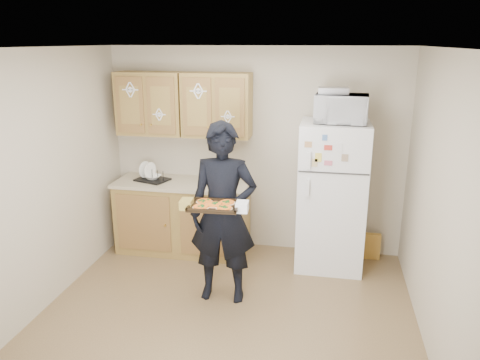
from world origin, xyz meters
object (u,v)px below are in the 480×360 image
baking_tray (214,206)px  microwave (341,109)px  refrigerator (332,196)px  dish_rack (152,175)px  person (223,214)px

baking_tray → microwave: microwave is taller
refrigerator → dish_rack: bearing=179.0°
person → baking_tray: (-0.02, -0.30, 0.18)m
microwave → dish_rack: microwave is taller
baking_tray → microwave: (1.11, 1.21, 0.76)m
refrigerator → person: (-1.05, -0.96, 0.06)m
microwave → dish_rack: 2.39m
refrigerator → microwave: bearing=-48.2°
dish_rack → refrigerator: bearing=-1.0°
baking_tray → dish_rack: bearing=127.6°
person → microwave: microwave is taller
person → microwave: (1.10, 0.91, 0.94)m
person → baking_tray: person is taller
baking_tray → person: bearing=84.2°
person → dish_rack: bearing=135.5°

